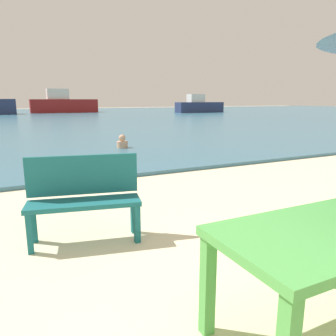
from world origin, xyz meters
name	(u,v)px	position (x,y,z in m)	size (l,w,h in m)	color
sea_water	(37,117)	(0.00, 30.00, 0.04)	(120.00, 50.00, 0.08)	#386B84
picnic_table_green	(324,245)	(-0.47, 0.27, 0.65)	(1.40, 0.80, 0.76)	#4C9E47
bench_teal_center	(84,193)	(-1.52, 2.45, 0.54)	(1.25, 0.60, 0.95)	#196066
swimmer_person	(122,143)	(0.87, 8.51, 0.24)	(0.34, 0.34, 0.41)	tan
boat_tanker	(63,104)	(3.35, 37.46, 1.02)	(7.22, 1.97, 2.62)	maroon
boat_barge	(199,106)	(17.36, 31.05, 0.81)	(5.61, 1.53, 2.04)	navy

